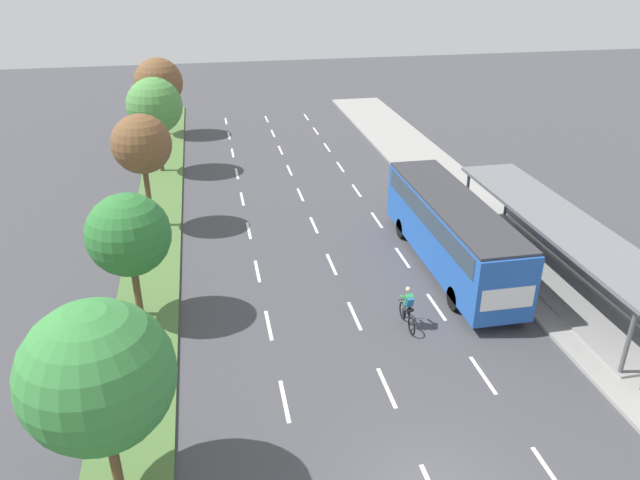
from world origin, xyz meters
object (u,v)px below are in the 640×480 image
median_tree_second (129,235)px  median_tree_third (142,144)px  median_tree_fifth (159,82)px  bus (451,227)px  median_tree_nearest (98,376)px  median_tree_fourth (154,106)px  cyclist (408,309)px  bus_shelter (561,242)px

median_tree_second → median_tree_third: bearing=90.1°
median_tree_fifth → bus: bearing=-61.1°
bus → median_tree_fifth: median_tree_fifth is taller
bus → median_tree_nearest: median_tree_nearest is taller
median_tree_second → median_tree_fourth: bearing=89.5°
median_tree_second → median_tree_fifth: bearing=90.0°
bus → median_tree_fourth: (-13.58, 16.03, 2.34)m
median_tree_fifth → median_tree_fourth: bearing=-88.9°
bus → cyclist: (-3.41, -4.31, -1.28)m
median_tree_third → median_tree_nearest: bearing=-89.8°
bus_shelter → median_tree_fourth: size_ratio=2.35×
median_tree_nearest → median_tree_second: bearing=90.4°
cyclist → median_tree_nearest: median_tree_nearest is taller
bus → cyclist: size_ratio=6.20×
cyclist → median_tree_second: median_tree_second is taller
cyclist → median_tree_fourth: median_tree_fourth is taller
median_tree_second → median_tree_nearest: bearing=-89.6°
bus_shelter → median_tree_fifth: 32.49m
bus → median_tree_fifth: size_ratio=1.93×
bus_shelter → median_tree_third: 20.46m
bus_shelter → bus: bearing=154.2°
bus_shelter → median_tree_second: bearing=178.6°
cyclist → bus_shelter: bearing=16.2°
bus → median_tree_third: median_tree_third is taller
cyclist → median_tree_nearest: (-10.27, -6.16, 3.17)m
bus_shelter → median_tree_second: size_ratio=2.76×
median_tree_nearest → bus_shelter: bearing=25.0°
bus → median_tree_third: size_ratio=1.89×
bus → cyclist: bearing=-128.4°
bus_shelter → bus: (-4.28, 2.07, 0.20)m
bus_shelter → bus: 4.76m
bus_shelter → median_tree_fourth: (-17.86, 18.10, 2.55)m
bus_shelter → median_tree_nearest: bearing=-155.0°
median_tree_fifth → median_tree_second: bearing=-90.0°
median_tree_third → bus: bearing=-27.6°
median_tree_nearest → median_tree_third: bearing=90.2°
bus_shelter → median_tree_fifth: (-18.03, 26.93, 2.27)m
bus → median_tree_fourth: median_tree_fourth is taller
median_tree_nearest → median_tree_third: median_tree_third is taller
median_tree_nearest → median_tree_second: (-0.06, 8.83, -0.29)m
median_tree_fourth → median_tree_fifth: (-0.17, 8.83, -0.27)m
bus → median_tree_second: bearing=-173.2°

